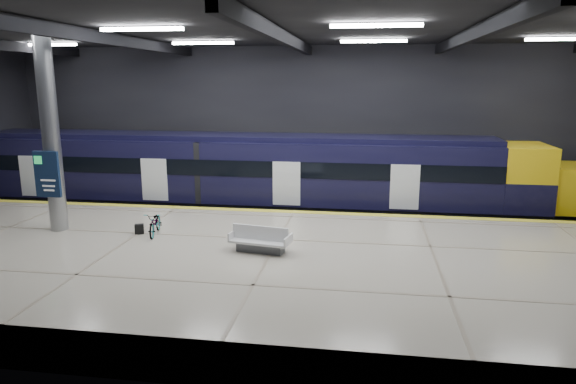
# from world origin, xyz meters

# --- Properties ---
(ground) EXTENTS (30.00, 30.00, 0.00)m
(ground) POSITION_xyz_m (0.00, 0.00, 0.00)
(ground) COLOR black
(ground) RESTS_ON ground
(room_shell) EXTENTS (30.10, 16.10, 8.05)m
(room_shell) POSITION_xyz_m (-0.00, 0.00, 5.72)
(room_shell) COLOR black
(room_shell) RESTS_ON ground
(platform) EXTENTS (30.00, 11.00, 1.10)m
(platform) POSITION_xyz_m (0.00, -2.50, 0.55)
(platform) COLOR #B5A999
(platform) RESTS_ON ground
(safety_strip) EXTENTS (30.00, 0.40, 0.01)m
(safety_strip) POSITION_xyz_m (0.00, 2.75, 1.11)
(safety_strip) COLOR yellow
(safety_strip) RESTS_ON platform
(rails) EXTENTS (30.00, 1.52, 0.16)m
(rails) POSITION_xyz_m (0.00, 5.50, 0.08)
(rails) COLOR gray
(rails) RESTS_ON ground
(train) EXTENTS (29.40, 2.84, 3.79)m
(train) POSITION_xyz_m (-1.71, 5.50, 2.06)
(train) COLOR black
(train) RESTS_ON ground
(bench) EXTENTS (2.00, 1.09, 0.84)m
(bench) POSITION_xyz_m (-0.34, -2.33, 1.39)
(bench) COLOR #595B60
(bench) RESTS_ON platform
(bicycle) EXTENTS (0.85, 1.67, 0.84)m
(bicycle) POSITION_xyz_m (-4.32, -1.10, 1.52)
(bicycle) COLOR #99999E
(bicycle) RESTS_ON platform
(pannier_bag) EXTENTS (0.34, 0.27, 0.35)m
(pannier_bag) POSITION_xyz_m (-4.92, -1.10, 1.28)
(pannier_bag) COLOR black
(pannier_bag) RESTS_ON platform
(info_column) EXTENTS (0.90, 0.78, 6.90)m
(info_column) POSITION_xyz_m (-8.00, -1.03, 4.46)
(info_column) COLOR #9EA0A5
(info_column) RESTS_ON platform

